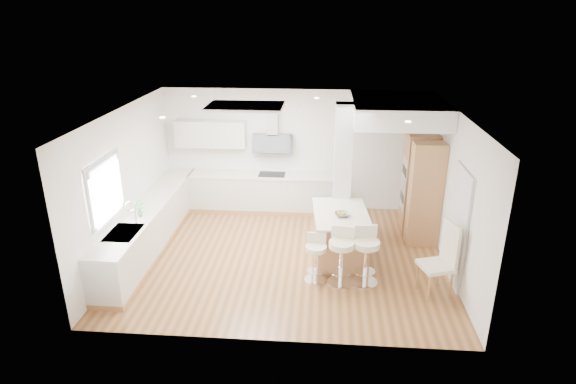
# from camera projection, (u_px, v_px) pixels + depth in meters

# --- Properties ---
(ground) EXTENTS (6.00, 6.00, 0.00)m
(ground) POSITION_uv_depth(u_px,v_px,m) (286.00, 257.00, 9.26)
(ground) COLOR #9E693A
(ground) RESTS_ON ground
(ceiling) EXTENTS (6.00, 5.00, 0.02)m
(ceiling) POSITION_uv_depth(u_px,v_px,m) (286.00, 257.00, 9.26)
(ceiling) COLOR white
(ceiling) RESTS_ON ground
(wall_back) EXTENTS (6.00, 0.04, 2.80)m
(wall_back) POSITION_uv_depth(u_px,v_px,m) (295.00, 150.00, 11.07)
(wall_back) COLOR white
(wall_back) RESTS_ON ground
(wall_left) EXTENTS (0.04, 5.00, 2.80)m
(wall_left) POSITION_uv_depth(u_px,v_px,m) (126.00, 184.00, 8.97)
(wall_left) COLOR white
(wall_left) RESTS_ON ground
(wall_right) EXTENTS (0.04, 5.00, 2.80)m
(wall_right) POSITION_uv_depth(u_px,v_px,m) (454.00, 193.00, 8.53)
(wall_right) COLOR white
(wall_right) RESTS_ON ground
(skylight) EXTENTS (4.10, 2.10, 0.06)m
(skylight) POSITION_uv_depth(u_px,v_px,m) (246.00, 107.00, 8.87)
(skylight) COLOR silver
(skylight) RESTS_ON ground
(window_left) EXTENTS (0.06, 1.28, 1.07)m
(window_left) POSITION_uv_depth(u_px,v_px,m) (105.00, 186.00, 8.02)
(window_left) COLOR white
(window_left) RESTS_ON ground
(doorway_right) EXTENTS (0.05, 1.00, 2.10)m
(doorway_right) POSITION_uv_depth(u_px,v_px,m) (458.00, 228.00, 8.12)
(doorway_right) COLOR #494139
(doorway_right) RESTS_ON ground
(counter_left) EXTENTS (0.63, 4.50, 1.35)m
(counter_left) POSITION_uv_depth(u_px,v_px,m) (151.00, 225.00, 9.50)
(counter_left) COLOR tan
(counter_left) RESTS_ON ground
(counter_back) EXTENTS (3.62, 0.63, 2.50)m
(counter_back) POSITION_uv_depth(u_px,v_px,m) (254.00, 182.00, 11.14)
(counter_back) COLOR tan
(counter_back) RESTS_ON ground
(pillar) EXTENTS (0.35, 0.35, 2.80)m
(pillar) POSITION_uv_depth(u_px,v_px,m) (342.00, 173.00, 9.56)
(pillar) COLOR silver
(pillar) RESTS_ON ground
(soffit) EXTENTS (1.78, 2.20, 0.40)m
(soffit) POSITION_uv_depth(u_px,v_px,m) (398.00, 110.00, 9.46)
(soffit) COLOR white
(soffit) RESTS_ON ground
(oven_column) EXTENTS (0.63, 1.21, 2.10)m
(oven_column) POSITION_uv_depth(u_px,v_px,m) (421.00, 187.00, 9.82)
(oven_column) COLOR tan
(oven_column) RESTS_ON ground
(peninsula) EXTENTS (1.12, 1.58, 0.99)m
(peninsula) POSITION_uv_depth(u_px,v_px,m) (340.00, 235.00, 9.10)
(peninsula) COLOR tan
(peninsula) RESTS_ON ground
(bar_stool_a) EXTENTS (0.39, 0.39, 0.86)m
(bar_stool_a) POSITION_uv_depth(u_px,v_px,m) (316.00, 255.00, 8.29)
(bar_stool_a) COLOR white
(bar_stool_a) RESTS_ON ground
(bar_stool_b) EXTENTS (0.51, 0.51, 1.02)m
(bar_stool_b) POSITION_uv_depth(u_px,v_px,m) (341.00, 253.00, 8.19)
(bar_stool_b) COLOR white
(bar_stool_b) RESTS_ON ground
(bar_stool_c) EXTENTS (0.51, 0.51, 1.03)m
(bar_stool_c) POSITION_uv_depth(u_px,v_px,m) (366.00, 253.00, 8.19)
(bar_stool_c) COLOR white
(bar_stool_c) RESTS_ON ground
(dining_chair) EXTENTS (0.62, 0.62, 1.27)m
(dining_chair) POSITION_uv_depth(u_px,v_px,m) (443.00, 256.00, 7.86)
(dining_chair) COLOR beige
(dining_chair) RESTS_ON ground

